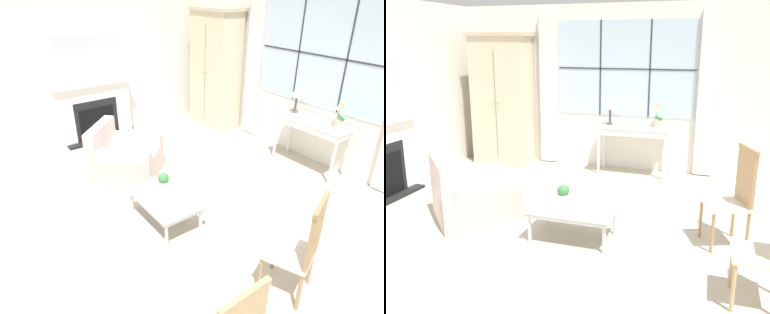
% 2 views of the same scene
% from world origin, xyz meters
% --- Properties ---
extents(ground_plane, '(14.00, 14.00, 0.00)m').
position_xyz_m(ground_plane, '(0.00, 0.00, 0.00)').
color(ground_plane, '#B2A893').
extents(wall_back_windowed, '(7.20, 0.14, 2.80)m').
position_xyz_m(wall_back_windowed, '(0.00, 3.02, 1.41)').
color(wall_back_windowed, silver).
rests_on(wall_back_windowed, ground_plane).
extents(armoire, '(1.10, 0.58, 2.33)m').
position_xyz_m(armoire, '(-2.17, 2.69, 1.17)').
color(armoire, beige).
rests_on(armoire, ground_plane).
extents(console_table, '(1.18, 0.46, 0.81)m').
position_xyz_m(console_table, '(0.24, 2.71, 0.72)').
color(console_table, silver).
rests_on(console_table, ground_plane).
extents(table_lamp, '(0.22, 0.22, 0.43)m').
position_xyz_m(table_lamp, '(-0.19, 2.77, 1.14)').
color(table_lamp, '#4C4742').
rests_on(table_lamp, console_table).
extents(potted_orchid, '(0.18, 0.14, 0.42)m').
position_xyz_m(potted_orchid, '(0.59, 2.77, 0.97)').
color(potted_orchid, tan).
rests_on(potted_orchid, console_table).
extents(armchair_upholstered, '(1.27, 1.27, 0.82)m').
position_xyz_m(armchair_upholstered, '(-1.28, 0.16, 0.27)').
color(armchair_upholstered, beige).
rests_on(armchair_upholstered, ground_plane).
extents(side_chair_wooden, '(0.57, 0.57, 1.11)m').
position_xyz_m(side_chair_wooden, '(1.81, 0.45, 0.61)').
color(side_chair_wooden, beige).
rests_on(side_chair_wooden, ground_plane).
extents(coffee_table, '(0.96, 0.59, 0.37)m').
position_xyz_m(coffee_table, '(0.09, 0.03, 0.33)').
color(coffee_table, silver).
rests_on(coffee_table, ground_plane).
extents(potted_plant_small, '(0.14, 0.14, 0.23)m').
position_xyz_m(potted_plant_small, '(-0.06, 0.12, 0.49)').
color(potted_plant_small, white).
rests_on(potted_plant_small, coffee_table).
extents(pillar_candle, '(0.12, 0.12, 0.10)m').
position_xyz_m(pillar_candle, '(0.16, 0.13, 0.41)').
color(pillar_candle, silver).
rests_on(pillar_candle, coffee_table).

